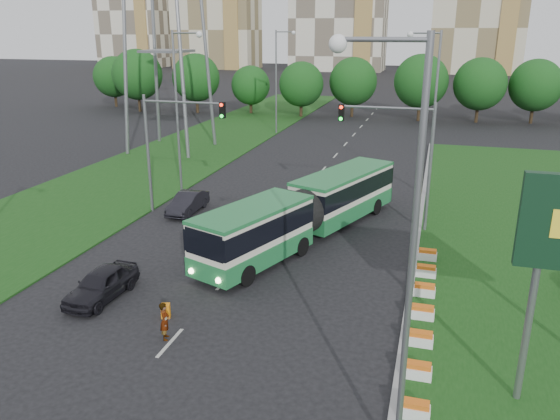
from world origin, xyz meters
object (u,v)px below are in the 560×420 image
(traffic_mast_left, at_px, (169,136))
(pedestrian, at_px, (165,321))
(car_left_far, at_px, (188,203))
(traffic_mast_median, at_px, (404,146))
(articulated_bus, at_px, (303,210))
(shopping_trolley, at_px, (166,311))
(car_left_near, at_px, (101,284))

(traffic_mast_left, relative_size, pedestrian, 4.93)
(car_left_far, bearing_deg, traffic_mast_median, 2.26)
(traffic_mast_left, relative_size, articulated_bus, 0.46)
(traffic_mast_median, bearing_deg, shopping_trolley, -122.06)
(articulated_bus, height_order, shopping_trolley, articulated_bus)
(traffic_mast_left, height_order, pedestrian, traffic_mast_left)
(articulated_bus, distance_m, car_left_far, 9.17)
(car_left_near, bearing_deg, traffic_mast_median, 49.31)
(pedestrian, bearing_deg, car_left_far, 2.82)
(car_left_near, distance_m, car_left_far, 12.87)
(shopping_trolley, bearing_deg, traffic_mast_left, 96.12)
(car_left_far, bearing_deg, pedestrian, -67.99)
(articulated_bus, bearing_deg, car_left_near, -104.15)
(articulated_bus, xyz_separation_m, car_left_far, (-8.77, 2.47, -1.06))
(articulated_bus, xyz_separation_m, car_left_near, (-7.13, -10.30, -1.03))
(traffic_mast_left, height_order, car_left_near, traffic_mast_left)
(pedestrian, bearing_deg, car_left_near, 42.91)
(traffic_mast_median, xyz_separation_m, car_left_near, (-12.61, -13.36, -4.62))
(articulated_bus, relative_size, shopping_trolley, 27.02)
(pedestrian, bearing_deg, traffic_mast_median, -46.48)
(pedestrian, distance_m, shopping_trolley, 1.82)
(traffic_mast_median, relative_size, articulated_bus, 0.46)
(traffic_mast_median, xyz_separation_m, traffic_mast_left, (-15.16, -1.00, 0.00))
(car_left_near, bearing_deg, shopping_trolley, -9.89)
(car_left_near, distance_m, pedestrian, 5.12)
(articulated_bus, xyz_separation_m, shopping_trolley, (-3.41, -11.13, -1.44))
(traffic_mast_median, distance_m, car_left_far, 15.00)
(traffic_mast_median, bearing_deg, articulated_bus, -150.76)
(traffic_mast_median, height_order, car_left_far, traffic_mast_median)
(traffic_mast_left, distance_m, pedestrian, 16.98)
(traffic_mast_left, distance_m, car_left_far, 4.76)
(traffic_mast_median, height_order, car_left_near, traffic_mast_median)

